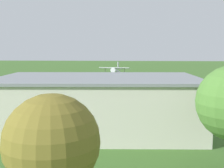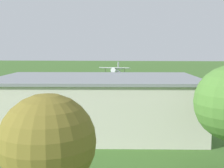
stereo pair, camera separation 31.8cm
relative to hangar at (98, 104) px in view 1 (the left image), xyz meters
The scene contains 9 objects.
ground_plane 28.54m from the hangar, 92.76° to the right, with size 400.00×400.00×0.00m, color #3D6628.
hangar is the anchor object (origin of this frame).
biplane 30.39m from the hangar, 91.04° to the right, with size 7.52×6.77×4.06m.
car_white 17.58m from the hangar, 130.83° to the right, with size 2.46×4.11×1.52m.
car_blue 17.62m from the hangar, 39.36° to the right, with size 2.64×4.90×1.60m.
person_at_fence_line 19.02m from the hangar, 54.02° to the right, with size 0.50×0.50×1.64m.
person_walking_on_apron 15.07m from the hangar, 61.04° to the right, with size 0.41×0.41×1.75m.
person_beside_truck 17.69m from the hangar, 90.19° to the right, with size 0.53×0.53×1.70m.
tree_behind_hangar_left 23.05m from the hangar, 90.35° to the left, with size 5.45×5.45×8.63m.
Camera 1 is at (-3.23, 66.56, 11.06)m, focal length 46.57 mm.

